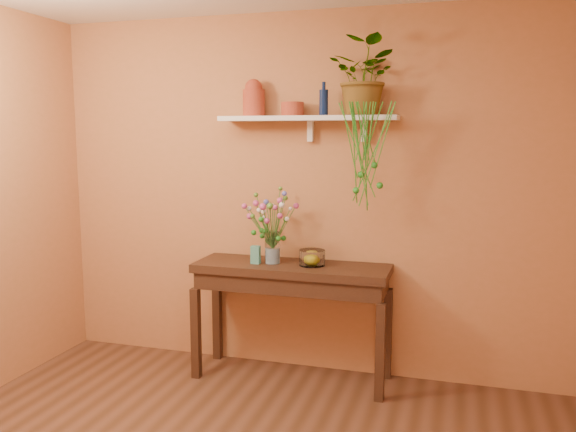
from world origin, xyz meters
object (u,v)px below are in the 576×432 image
blue_bottle (324,102)px  sideboard (292,281)px  glass_bowl (312,258)px  terracotta_jug (254,99)px  bouquet (269,214)px  glass_vase (273,250)px  spider_plant (366,77)px

blue_bottle → sideboard: bearing=-152.6°
sideboard → glass_bowl: 0.23m
sideboard → glass_bowl: size_ratio=7.60×
glass_bowl → blue_bottle: bearing=61.1°
sideboard → terracotta_jug: 1.38m
bouquet → blue_bottle: bearing=18.2°
sideboard → terracotta_jug: bearing=156.3°
terracotta_jug → glass_bowl: bearing=-15.9°
terracotta_jug → glass_bowl: (0.49, -0.14, -1.15)m
terracotta_jug → blue_bottle: bearing=-4.3°
terracotta_jug → glass_bowl: 1.26m
sideboard → blue_bottle: bearing=27.4°
blue_bottle → glass_vase: blue_bottle is taller
terracotta_jug → glass_vase: terracotta_jug is taller
glass_bowl → bouquet: bearing=-175.7°
terracotta_jug → bouquet: terracotta_jug is taller
terracotta_jug → glass_bowl: size_ratio=1.45×
terracotta_jug → bouquet: size_ratio=0.61×
sideboard → bouquet: size_ratio=3.21×
blue_bottle → bouquet: (-0.37, -0.12, -0.80)m
sideboard → terracotta_jug: size_ratio=5.23×
spider_plant → bouquet: bearing=-170.4°
bouquet → spider_plant: bearing=9.6°
glass_vase → bouquet: bouquet is taller
bouquet → sideboard: bearing=5.1°
spider_plant → glass_vase: bearing=-171.6°
spider_plant → bouquet: spider_plant is taller
spider_plant → glass_bowl: (-0.35, -0.09, -1.28)m
sideboard → bouquet: bouquet is taller
glass_vase → glass_bowl: glass_vase is taller
terracotta_jug → spider_plant: spider_plant is taller
blue_bottle → bouquet: bearing=-161.8°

